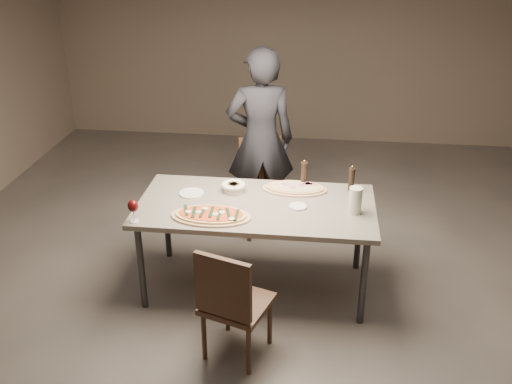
# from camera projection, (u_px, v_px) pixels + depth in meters

# --- Properties ---
(room) EXTENTS (7.00, 7.00, 7.00)m
(room) POSITION_uv_depth(u_px,v_px,m) (256.00, 122.00, 4.04)
(room) COLOR #5C554F
(room) RESTS_ON ground
(dining_table) EXTENTS (1.80, 0.90, 0.75)m
(dining_table) POSITION_uv_depth(u_px,v_px,m) (256.00, 210.00, 4.35)
(dining_table) COLOR gray
(dining_table) RESTS_ON ground
(zucchini_pizza) EXTENTS (0.59, 0.32, 0.05)m
(zucchini_pizza) POSITION_uv_depth(u_px,v_px,m) (211.00, 215.00, 4.13)
(zucchini_pizza) COLOR tan
(zucchini_pizza) RESTS_ON dining_table
(ham_pizza) EXTENTS (0.52, 0.29, 0.04)m
(ham_pizza) POSITION_uv_depth(u_px,v_px,m) (295.00, 188.00, 4.54)
(ham_pizza) COLOR tan
(ham_pizza) RESTS_ON dining_table
(bread_basket) EXTENTS (0.19, 0.19, 0.07)m
(bread_basket) POSITION_uv_depth(u_px,v_px,m) (233.00, 186.00, 4.51)
(bread_basket) COLOR #EDE6C0
(bread_basket) RESTS_ON dining_table
(oil_dish) EXTENTS (0.13, 0.13, 0.02)m
(oil_dish) POSITION_uv_depth(u_px,v_px,m) (298.00, 206.00, 4.27)
(oil_dish) COLOR white
(oil_dish) RESTS_ON dining_table
(pepper_mill_left) EXTENTS (0.06, 0.06, 0.22)m
(pepper_mill_left) POSITION_uv_depth(u_px,v_px,m) (304.00, 173.00, 4.58)
(pepper_mill_left) COLOR black
(pepper_mill_left) RESTS_ON dining_table
(pepper_mill_right) EXTENTS (0.05, 0.05, 0.21)m
(pepper_mill_right) POSITION_uv_depth(u_px,v_px,m) (352.00, 179.00, 4.50)
(pepper_mill_right) COLOR black
(pepper_mill_right) RESTS_ON dining_table
(carafe) EXTENTS (0.10, 0.10, 0.20)m
(carafe) POSITION_uv_depth(u_px,v_px,m) (355.00, 200.00, 4.15)
(carafe) COLOR silver
(carafe) RESTS_ON dining_table
(wine_glass) EXTENTS (0.08, 0.08, 0.17)m
(wine_glass) POSITION_uv_depth(u_px,v_px,m) (133.00, 207.00, 4.02)
(wine_glass) COLOR silver
(wine_glass) RESTS_ON dining_table
(side_plate) EXTENTS (0.19, 0.19, 0.01)m
(side_plate) POSITION_uv_depth(u_px,v_px,m) (192.00, 193.00, 4.48)
(side_plate) COLOR white
(side_plate) RESTS_ON dining_table
(chair_near) EXTENTS (0.51, 0.51, 0.86)m
(chair_near) POSITION_uv_depth(u_px,v_px,m) (231.00, 300.00, 3.68)
(chair_near) COLOR #3F281A
(chair_near) RESTS_ON ground
(chair_far) EXTENTS (0.53, 0.53, 0.89)m
(chair_far) POSITION_uv_depth(u_px,v_px,m) (262.00, 180.00, 5.34)
(chair_far) COLOR #3F281A
(chair_far) RESTS_ON ground
(diner) EXTENTS (0.70, 0.54, 1.72)m
(diner) POSITION_uv_depth(u_px,v_px,m) (260.00, 140.00, 5.24)
(diner) COLOR black
(diner) RESTS_ON ground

